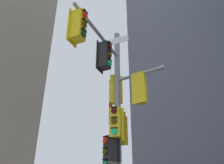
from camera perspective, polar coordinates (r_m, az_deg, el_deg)
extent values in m
cube|color=slate|center=(37.20, 17.79, 5.32)|extent=(14.69, 14.69, 41.38)
cylinder|color=gray|center=(8.18, 1.43, -9.86)|extent=(0.21, 0.21, 7.63)
cylinder|color=gray|center=(8.24, -3.18, 11.43)|extent=(0.49, 3.06, 0.12)
cylinder|color=gray|center=(8.45, 6.68, 1.91)|extent=(1.81, 0.54, 0.12)
cube|color=black|center=(8.29, -2.96, 6.04)|extent=(0.09, 0.48, 1.14)
cube|color=black|center=(8.21, -1.78, 6.36)|extent=(0.38, 0.38, 1.00)
cylinder|color=#360605|center=(8.34, -0.50, 8.68)|extent=(0.08, 0.21, 0.20)
cube|color=black|center=(8.41, -0.46, 9.35)|extent=(0.10, 0.23, 0.02)
cylinder|color=#3C2C06|center=(8.14, -0.51, 6.69)|extent=(0.08, 0.21, 0.20)
cube|color=black|center=(8.21, -0.47, 7.39)|extent=(0.10, 0.23, 0.02)
cylinder|color=#19C672|center=(7.95, -0.52, 4.60)|extent=(0.08, 0.21, 0.20)
cube|color=black|center=(8.01, -0.48, 5.34)|extent=(0.10, 0.23, 0.02)
cube|color=yellow|center=(7.14, -9.42, 12.77)|extent=(0.09, 0.48, 1.14)
cube|color=yellow|center=(7.06, -8.10, 13.24)|extent=(0.38, 0.38, 1.00)
cylinder|color=red|center=(7.21, -6.52, 15.83)|extent=(0.08, 0.21, 0.20)
cube|color=black|center=(7.29, -6.43, 16.53)|extent=(0.10, 0.23, 0.02)
cylinder|color=#3C2C06|center=(6.97, -6.67, 13.73)|extent=(0.08, 0.21, 0.20)
cube|color=black|center=(7.05, -6.58, 14.48)|extent=(0.10, 0.23, 0.02)
cylinder|color=#06311C|center=(6.75, -6.84, 11.50)|extent=(0.08, 0.21, 0.20)
cube|color=black|center=(6.82, -6.74, 12.30)|extent=(0.10, 0.23, 0.02)
cube|color=yellow|center=(8.02, 6.32, -1.25)|extent=(0.47, 0.14, 1.14)
cube|color=yellow|center=(8.18, 6.90, -1.75)|extent=(0.41, 0.41, 1.00)
cylinder|color=#360605|center=(8.50, 7.35, -0.12)|extent=(0.21, 0.11, 0.20)
cube|color=black|center=(8.56, 7.32, 0.57)|extent=(0.23, 0.12, 0.02)
cylinder|color=yellow|center=(8.34, 7.49, -2.26)|extent=(0.21, 0.11, 0.20)
cube|color=black|center=(8.40, 7.46, -1.53)|extent=(0.23, 0.12, 0.02)
cylinder|color=#06311C|center=(8.20, 7.64, -4.47)|extent=(0.21, 0.11, 0.20)
cube|color=black|center=(8.25, 7.60, -3.72)|extent=(0.23, 0.12, 0.02)
cube|color=yellow|center=(8.05, 1.24, -10.17)|extent=(0.48, 0.05, 1.14)
cube|color=yellow|center=(7.87, 0.89, -9.78)|extent=(0.36, 0.36, 1.00)
cylinder|color=#360605|center=(7.80, 0.50, -6.90)|extent=(0.20, 0.07, 0.20)
cube|color=black|center=(7.84, 0.49, -6.06)|extent=(0.22, 0.08, 0.02)
cylinder|color=#3C2C06|center=(7.69, 0.51, -9.34)|extent=(0.20, 0.07, 0.20)
cube|color=black|center=(7.72, 0.50, -8.48)|extent=(0.22, 0.08, 0.02)
cylinder|color=#19C672|center=(7.58, 0.52, -11.85)|extent=(0.20, 0.07, 0.20)
cube|color=black|center=(7.61, 0.51, -10.97)|extent=(0.22, 0.08, 0.02)
cube|color=yellow|center=(8.78, 1.07, -1.65)|extent=(0.40, 0.31, 1.14)
cube|color=yellow|center=(8.94, 0.67, -2.15)|extent=(0.48, 0.48, 1.00)
cylinder|color=red|center=(9.27, 0.25, -0.70)|extent=(0.20, 0.17, 0.20)
cube|color=black|center=(9.33, 0.24, -0.05)|extent=(0.22, 0.19, 0.02)
cylinder|color=#3C2C06|center=(9.11, 0.26, -2.66)|extent=(0.20, 0.17, 0.20)
cube|color=black|center=(9.17, 0.24, -2.00)|extent=(0.22, 0.19, 0.02)
cylinder|color=#06311C|center=(8.97, 0.26, -4.69)|extent=(0.20, 0.17, 0.20)
cube|color=black|center=(9.03, 0.25, -4.00)|extent=(0.22, 0.19, 0.02)
cube|color=gold|center=(8.23, 1.77, -11.13)|extent=(0.48, 0.08, 1.14)
cube|color=gold|center=(8.40, 2.28, -11.46)|extent=(0.38, 0.38, 1.00)
cylinder|color=#360605|center=(8.68, 2.75, -9.57)|extent=(0.21, 0.08, 0.20)
cube|color=black|center=(8.73, 2.75, -8.83)|extent=(0.23, 0.10, 0.02)
cylinder|color=#3C2C06|center=(8.58, 2.80, -11.79)|extent=(0.21, 0.08, 0.20)
cube|color=black|center=(8.62, 2.80, -11.03)|extent=(0.23, 0.10, 0.02)
cylinder|color=#19C672|center=(8.49, 2.86, -14.06)|extent=(0.21, 0.08, 0.20)
cube|color=black|center=(8.53, 2.85, -13.29)|extent=(0.23, 0.10, 0.02)
cube|color=black|center=(7.86, 0.81, -16.72)|extent=(0.40, 0.31, 1.14)
cube|color=black|center=(7.76, -0.38, -16.57)|extent=(0.48, 0.48, 1.00)
cylinder|color=red|center=(7.72, -1.63, -13.85)|extent=(0.20, 0.17, 0.20)
cube|color=black|center=(7.75, -1.66, -12.99)|extent=(0.22, 0.19, 0.02)
cylinder|color=#3C2C06|center=(7.65, -1.67, -16.40)|extent=(0.20, 0.17, 0.20)
cube|color=black|center=(7.67, -1.70, -15.52)|extent=(0.22, 0.19, 0.02)
cylinder|color=#06311C|center=(7.59, -1.71, -19.00)|extent=(0.20, 0.17, 0.20)
cube|color=black|center=(7.60, -1.73, -18.10)|extent=(0.22, 0.19, 0.02)
cube|color=white|center=(9.39, 0.36, 9.72)|extent=(1.23, 0.15, 0.28)
cube|color=#19479E|center=(9.39, 0.36, 9.72)|extent=(1.19, 0.14, 0.24)
cube|color=red|center=(8.32, -0.07, -8.12)|extent=(0.04, 0.64, 0.80)
cube|color=white|center=(8.32, -0.07, -8.12)|extent=(0.04, 0.60, 0.76)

